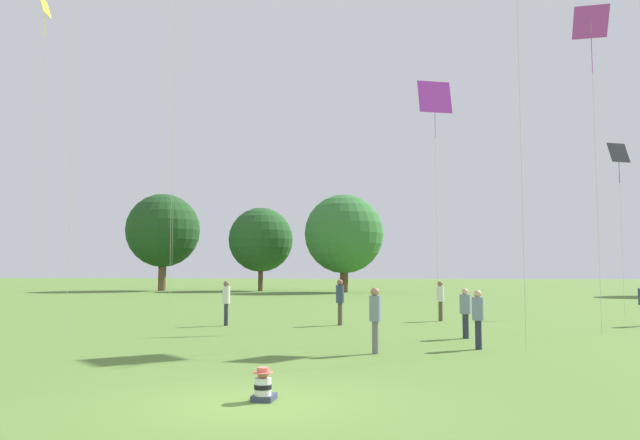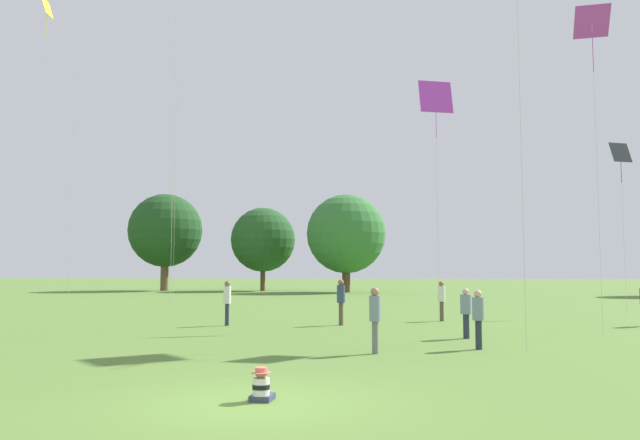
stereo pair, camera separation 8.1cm
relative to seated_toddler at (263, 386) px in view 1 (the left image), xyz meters
The scene contains 15 objects.
ground_plane 0.35m from the seated_toddler, 107.65° to the right, with size 300.00×300.00×0.00m, color #567A33.
seated_toddler is the anchor object (origin of this frame).
person_standing_1 14.61m from the seated_toddler, 91.82° to the left, with size 0.37×0.37×1.83m.
person_standing_2 17.68m from the seated_toddler, 78.25° to the left, with size 0.34×0.34×1.72m.
person_standing_3 14.59m from the seated_toddler, 109.78° to the left, with size 0.29×0.29×1.78m.
person_standing_4 11.20m from the seated_toddler, 68.30° to the left, with size 0.48×0.48×1.61m.
person_standing_5 6.48m from the seated_toddler, 76.66° to the left, with size 0.43×0.43×1.74m.
person_standing_7 8.75m from the seated_toddler, 60.69° to the left, with size 0.37×0.37×1.65m.
kite_1 27.47m from the seated_toddler, 60.75° to the left, with size 1.17×0.82×8.71m.
kite_2 29.20m from the seated_toddler, 131.45° to the left, with size 0.46×1.01×16.49m.
kite_3 18.54m from the seated_toddler, 54.52° to the left, with size 1.24×0.84×11.52m.
kite_8 18.69m from the seated_toddler, 77.81° to the left, with size 1.47×0.80×10.24m.
distant_tree_0 59.07m from the seated_toddler, 114.61° to the left, with size 7.91×7.91×10.45m.
distant_tree_2 51.90m from the seated_toddler, 95.04° to the left, with size 7.89×7.89×9.77m.
distant_tree_3 56.48m from the seated_toddler, 104.27° to the left, with size 6.87×6.87×8.90m.
Camera 1 is at (2.65, -10.20, 2.20)m, focal length 35.00 mm.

